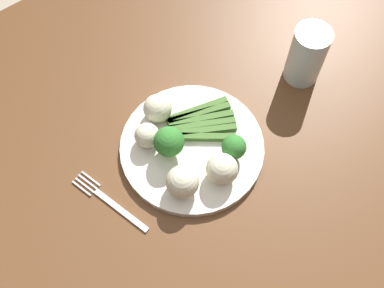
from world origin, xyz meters
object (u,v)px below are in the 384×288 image
at_px(cauliflower_back, 183,182).
at_px(asparagus_bundle, 201,122).
at_px(broccoli_left, 234,147).
at_px(cauliflower_near_center, 222,169).
at_px(dining_table, 182,150).
at_px(cauliflower_right, 158,108).
at_px(broccoli_outer_edge, 169,142).
at_px(cauliflower_front_left, 147,135).
at_px(fork, 110,202).
at_px(plate, 192,147).
at_px(water_glass, 307,55).

bearing_deg(cauliflower_back, asparagus_bundle, 38.20).
distance_m(broccoli_left, cauliflower_near_center, 0.05).
bearing_deg(dining_table, cauliflower_back, -125.64).
xyz_separation_m(asparagus_bundle, cauliflower_right, (-0.05, 0.06, 0.02)).
bearing_deg(cauliflower_right, broccoli_outer_edge, -110.63).
bearing_deg(dining_table, asparagus_bundle, -42.39).
bearing_deg(asparagus_bundle, cauliflower_front_left, -169.77).
xyz_separation_m(broccoli_outer_edge, fork, (-0.14, -0.01, -0.05)).
bearing_deg(dining_table, broccoli_left, -73.28).
bearing_deg(cauliflower_back, cauliflower_right, 70.16).
height_order(broccoli_left, broccoli_outer_edge, broccoli_outer_edge).
distance_m(cauliflower_back, cauliflower_right, 0.15).
bearing_deg(cauliflower_right, cauliflower_front_left, -145.55).
relative_size(cauliflower_back, cauliflower_right, 1.08).
bearing_deg(cauliflower_back, dining_table, 54.36).
relative_size(dining_table, broccoli_outer_edge, 20.85).
bearing_deg(plate, cauliflower_near_center, -87.14).
xyz_separation_m(broccoli_outer_edge, water_glass, (0.32, -0.01, 0.01)).
relative_size(dining_table, cauliflower_front_left, 30.38).
xyz_separation_m(asparagus_bundle, broccoli_left, (0.01, -0.09, 0.03)).
relative_size(dining_table, broccoli_left, 25.69).
relative_size(plate, cauliflower_back, 4.60).
height_order(dining_table, cauliflower_right, cauliflower_right).
xyz_separation_m(cauliflower_right, cauliflower_near_center, (0.02, -0.17, 0.00)).
xyz_separation_m(broccoli_outer_edge, cauliflower_front_left, (-0.02, 0.04, -0.02)).
bearing_deg(cauliflower_front_left, cauliflower_right, 34.45).
xyz_separation_m(plate, water_glass, (0.28, -0.00, 0.05)).
xyz_separation_m(plate, broccoli_outer_edge, (-0.04, 0.01, 0.05)).
distance_m(broccoli_left, fork, 0.24).
bearing_deg(cauliflower_right, cauliflower_back, -109.84).
height_order(dining_table, broccoli_outer_edge, broccoli_outer_edge).
height_order(cauliflower_back, fork, cauliflower_back).
distance_m(cauliflower_back, fork, 0.14).
bearing_deg(broccoli_outer_edge, asparagus_bundle, 7.99).
xyz_separation_m(plate, cauliflower_back, (-0.06, -0.06, 0.04)).
xyz_separation_m(dining_table, broccoli_outer_edge, (-0.05, -0.04, 0.15)).
bearing_deg(dining_table, plate, -104.11).
bearing_deg(cauliflower_near_center, water_glass, 16.02).
distance_m(asparagus_bundle, broccoli_outer_edge, 0.09).
distance_m(asparagus_bundle, water_glass, 0.24).
height_order(dining_table, water_glass, water_glass).
distance_m(cauliflower_back, cauliflower_near_center, 0.07).
height_order(plate, cauliflower_front_left, cauliflower_front_left).
distance_m(asparagus_bundle, broccoli_left, 0.09).
height_order(plate, cauliflower_near_center, cauliflower_near_center).
distance_m(plate, water_glass, 0.28).
bearing_deg(water_glass, fork, 179.29).
xyz_separation_m(plate, cauliflower_right, (-0.01, 0.09, 0.03)).
distance_m(broccoli_outer_edge, cauliflower_right, 0.08).
bearing_deg(cauliflower_front_left, fork, -156.74).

